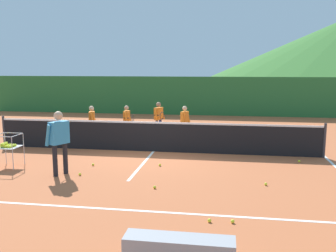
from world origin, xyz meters
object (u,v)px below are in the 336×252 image
(tennis_ball_1, at_px, (299,161))
(tennis_ball_2, at_px, (266,184))
(student_3, at_px, (185,120))
(tennis_ball_4, at_px, (155,187))
(tennis_net, at_px, (153,136))
(tennis_ball_7, at_px, (80,174))
(tennis_ball_0, at_px, (233,221))
(instructor, at_px, (59,137))
(student_1, at_px, (127,119))
(tennis_ball_5, at_px, (209,220))
(student_2, at_px, (159,116))
(tennis_ball_6, at_px, (160,165))
(ball_cart, at_px, (8,146))
(student_0, at_px, (92,120))
(tennis_ball_3, at_px, (93,165))

(tennis_ball_1, height_order, tennis_ball_2, same)
(student_3, distance_m, tennis_ball_2, 5.63)
(student_3, bearing_deg, tennis_ball_4, -90.45)
(tennis_net, xyz_separation_m, tennis_ball_7, (-1.32, -2.91, -0.47))
(tennis_ball_0, bearing_deg, instructor, 151.55)
(tennis_ball_4, bearing_deg, tennis_ball_2, 13.87)
(tennis_ball_1, bearing_deg, student_1, 155.40)
(tennis_ball_4, bearing_deg, instructor, 164.73)
(student_1, relative_size, tennis_ball_5, 18.66)
(student_2, relative_size, tennis_ball_6, 19.84)
(tennis_net, bearing_deg, tennis_ball_2, -42.77)
(ball_cart, xyz_separation_m, tennis_ball_6, (4.09, 0.69, -0.55))
(student_1, relative_size, tennis_ball_0, 18.66)
(student_0, relative_size, tennis_ball_6, 19.33)
(ball_cart, bearing_deg, student_1, 63.64)
(student_2, xyz_separation_m, tennis_ball_2, (3.55, -5.65, -0.78))
(student_1, bearing_deg, student_0, -146.65)
(tennis_ball_4, bearing_deg, tennis_net, 101.55)
(tennis_ball_1, bearing_deg, tennis_ball_4, -141.46)
(ball_cart, distance_m, tennis_ball_1, 8.17)
(tennis_ball_0, relative_size, tennis_ball_1, 1.00)
(student_3, xyz_separation_m, tennis_ball_4, (-0.04, -5.63, -0.74))
(tennis_ball_6, bearing_deg, instructor, -153.08)
(ball_cart, bearing_deg, student_2, 57.20)
(tennis_ball_6, height_order, tennis_ball_7, same)
(tennis_ball_5, xyz_separation_m, tennis_ball_6, (-1.53, 3.54, 0.00))
(instructor, height_order, tennis_ball_4, instructor)
(instructor, xyz_separation_m, tennis_ball_1, (6.23, 2.22, -0.94))
(tennis_ball_1, bearing_deg, student_0, 164.43)
(instructor, bearing_deg, student_1, 85.03)
(tennis_net, bearing_deg, student_1, 125.64)
(instructor, relative_size, tennis_ball_1, 23.93)
(tennis_ball_4, xyz_separation_m, tennis_ball_5, (1.31, -1.64, 0.00))
(student_0, bearing_deg, tennis_ball_5, -54.89)
(student_0, relative_size, tennis_ball_2, 19.33)
(student_1, height_order, tennis_ball_0, student_1)
(student_1, bearing_deg, tennis_ball_7, -89.00)
(instructor, xyz_separation_m, tennis_ball_0, (4.28, -2.32, -0.94))
(instructor, relative_size, ball_cart, 1.81)
(student_1, bearing_deg, tennis_net, -54.36)
(student_2, height_order, tennis_ball_1, student_2)
(student_2, height_order, tennis_ball_0, student_2)
(tennis_ball_0, relative_size, tennis_ball_7, 1.00)
(student_1, relative_size, tennis_ball_3, 18.66)
(ball_cart, xyz_separation_m, tennis_ball_4, (4.31, -1.21, -0.55))
(ball_cart, height_order, tennis_ball_3, ball_cart)
(student_2, bearing_deg, tennis_ball_7, -100.29)
(student_0, height_order, tennis_ball_2, student_0)
(student_3, relative_size, tennis_ball_1, 18.88)
(tennis_ball_3, xyz_separation_m, tennis_ball_7, (-0.00, -0.94, 0.00))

